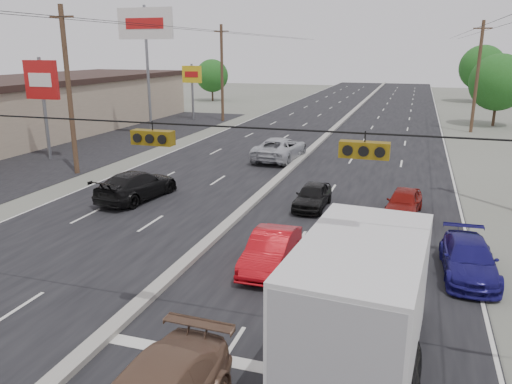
% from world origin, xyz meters
% --- Properties ---
extents(ground, '(200.00, 200.00, 0.00)m').
position_xyz_m(ground, '(0.00, 0.00, 0.00)').
color(ground, '#606356').
rests_on(ground, ground).
extents(road_surface, '(20.00, 160.00, 0.02)m').
position_xyz_m(road_surface, '(0.00, 30.00, 0.00)').
color(road_surface, black).
rests_on(road_surface, ground).
extents(center_median, '(0.50, 160.00, 0.20)m').
position_xyz_m(center_median, '(0.00, 30.00, 0.10)').
color(center_median, gray).
rests_on(center_median, ground).
extents(strip_mall, '(12.00, 42.00, 4.60)m').
position_xyz_m(strip_mall, '(-26.00, 25.00, 2.30)').
color(strip_mall, tan).
rests_on(strip_mall, ground).
extents(parking_lot, '(10.00, 42.00, 0.02)m').
position_xyz_m(parking_lot, '(-17.00, 25.00, 0.00)').
color(parking_lot, black).
rests_on(parking_lot, ground).
extents(utility_pole_left_b, '(1.60, 0.30, 10.00)m').
position_xyz_m(utility_pole_left_b, '(-12.50, 15.00, 5.11)').
color(utility_pole_left_b, '#422D1E').
rests_on(utility_pole_left_b, ground).
extents(utility_pole_left_c, '(1.60, 0.30, 10.00)m').
position_xyz_m(utility_pole_left_c, '(-12.50, 40.00, 5.11)').
color(utility_pole_left_c, '#422D1E').
rests_on(utility_pole_left_c, ground).
extents(utility_pole_right_c, '(1.60, 0.30, 10.00)m').
position_xyz_m(utility_pole_right_c, '(12.50, 40.00, 5.11)').
color(utility_pole_right_c, '#422D1E').
rests_on(utility_pole_right_c, ground).
extents(traffic_signals, '(25.00, 0.30, 0.54)m').
position_xyz_m(traffic_signals, '(1.40, 0.00, 5.49)').
color(traffic_signals, black).
rests_on(traffic_signals, ground).
extents(pole_sign_mid, '(2.60, 0.25, 7.00)m').
position_xyz_m(pole_sign_mid, '(-17.00, 18.00, 5.11)').
color(pole_sign_mid, slate).
rests_on(pole_sign_mid, ground).
extents(pole_sign_billboard, '(5.00, 0.25, 11.00)m').
position_xyz_m(pole_sign_billboard, '(-14.50, 28.00, 8.87)').
color(pole_sign_billboard, slate).
rests_on(pole_sign_billboard, ground).
extents(pole_sign_far, '(2.20, 0.25, 6.00)m').
position_xyz_m(pole_sign_far, '(-16.00, 40.00, 4.41)').
color(pole_sign_far, slate).
rests_on(pole_sign_far, ground).
extents(tree_left_far, '(4.80, 4.80, 6.12)m').
position_xyz_m(tree_left_far, '(-22.00, 60.00, 3.72)').
color(tree_left_far, '#382619').
rests_on(tree_left_far, ground).
extents(tree_right_mid, '(5.60, 5.60, 7.14)m').
position_xyz_m(tree_right_mid, '(15.00, 45.00, 4.34)').
color(tree_right_mid, '#382619').
rests_on(tree_right_mid, ground).
extents(tree_right_far, '(6.40, 6.40, 8.16)m').
position_xyz_m(tree_right_far, '(16.00, 70.00, 4.96)').
color(tree_right_far, '#382619').
rests_on(tree_right_far, ground).
extents(box_truck, '(2.99, 7.22, 3.58)m').
position_xyz_m(box_truck, '(6.69, 0.10, 1.84)').
color(box_truck, black).
rests_on(box_truck, ground).
extents(red_sedan, '(1.42, 3.99, 1.31)m').
position_xyz_m(red_sedan, '(3.00, 5.17, 0.66)').
color(red_sedan, '#B40B12').
rests_on(red_sedan, ground).
extents(queue_car_a, '(1.54, 3.61, 1.22)m').
position_xyz_m(queue_car_a, '(3.00, 12.47, 0.61)').
color(queue_car_a, black).
rests_on(queue_car_a, ground).
extents(queue_car_b, '(1.73, 4.35, 1.41)m').
position_xyz_m(queue_car_b, '(6.70, 6.41, 0.70)').
color(queue_car_b, white).
rests_on(queue_car_b, ground).
extents(queue_car_d, '(1.87, 4.26, 1.22)m').
position_xyz_m(queue_car_d, '(9.60, 6.61, 0.61)').
color(queue_car_d, navy).
rests_on(queue_car_d, ground).
extents(queue_car_e, '(1.84, 3.74, 1.23)m').
position_xyz_m(queue_car_e, '(7.27, 12.73, 0.61)').
color(queue_car_e, maroon).
rests_on(queue_car_e, ground).
extents(oncoming_near, '(2.73, 5.34, 1.48)m').
position_xyz_m(oncoming_near, '(-5.93, 11.17, 0.74)').
color(oncoming_near, black).
rests_on(oncoming_near, ground).
extents(oncoming_far, '(3.04, 5.89, 1.59)m').
position_xyz_m(oncoming_far, '(-1.40, 22.68, 0.79)').
color(oncoming_far, '#B1B4B9').
rests_on(oncoming_far, ground).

